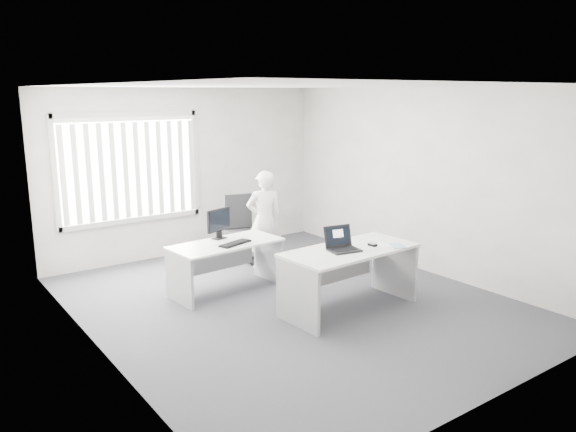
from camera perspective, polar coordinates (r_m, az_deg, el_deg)
ground at (r=7.52m, az=0.36°, el=-8.77°), size 6.00×6.00×0.00m
wall_back at (r=9.68m, az=-10.23°, el=4.41°), size 5.00×0.02×2.80m
wall_front at (r=5.10m, az=20.81°, el=-3.41°), size 5.00×0.02×2.80m
wall_left at (r=6.03m, az=-19.14°, el=-0.91°), size 0.02×6.00×2.80m
wall_right at (r=8.82m, az=13.60°, el=3.49°), size 0.02×6.00×2.80m
ceiling at (r=7.01m, az=0.39°, el=13.09°), size 5.00×6.00×0.02m
window at (r=9.24m, az=-15.75°, el=4.70°), size 2.32×0.06×1.76m
blinds at (r=9.19m, az=-15.61°, el=4.48°), size 2.20×0.10×1.50m
desk_near at (r=7.15m, az=6.29°, el=-5.06°), size 1.81×0.92×0.81m
desk_far at (r=7.82m, az=-6.28°, el=-4.09°), size 1.59×0.85×0.70m
office_chair at (r=9.25m, az=-4.75°, el=-2.52°), size 0.76×0.76×1.09m
person at (r=8.76m, az=-2.43°, el=-0.39°), size 0.65×0.53×1.55m
laptop at (r=6.93m, az=5.77°, el=-2.41°), size 0.43×0.40×0.29m
paper_sheet at (r=7.28m, az=9.17°, el=-2.97°), size 0.29×0.23×0.00m
mouse at (r=7.23m, az=8.58°, el=-2.85°), size 0.07×0.12×0.05m
booklet at (r=7.29m, az=11.02°, el=-2.98°), size 0.25×0.28×0.01m
keyboard at (r=7.67m, az=-5.39°, el=-2.79°), size 0.52×0.30×0.02m
monitor at (r=7.94m, az=-7.04°, el=-0.79°), size 0.45×0.25×0.43m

